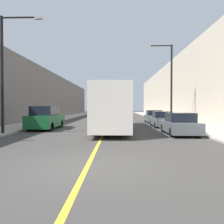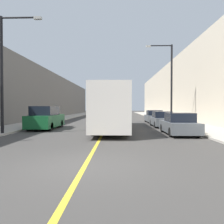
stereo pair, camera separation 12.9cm
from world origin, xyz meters
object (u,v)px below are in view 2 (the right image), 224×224
car_right_mid (162,120)px  street_lamp_left (5,67)px  street_lamp_right (169,79)px  car_right_far (154,117)px  parked_suv_left (46,118)px  car_right_near (179,125)px  bus (112,108)px

car_right_mid → street_lamp_left: bearing=-151.7°
street_lamp_left → street_lamp_right: 15.75m
car_right_far → street_lamp_left: bearing=-135.0°
parked_suv_left → car_right_mid: bearing=12.7°
car_right_mid → street_lamp_right: street_lamp_right is taller
car_right_near → car_right_mid: bearing=90.1°
street_lamp_left → street_lamp_right: street_lamp_right is taller
car_right_mid → parked_suv_left: bearing=-167.3°
car_right_far → car_right_near: bearing=-90.9°
bus → car_right_far: bus is taller
street_lamp_right → car_right_mid: bearing=-116.7°
car_right_near → car_right_far: (0.18, 11.41, 0.00)m
parked_suv_left → car_right_far: (10.52, 7.94, -0.23)m
parked_suv_left → bus: bearing=-3.9°
car_right_near → car_right_far: 11.42m
bus → street_lamp_left: size_ratio=1.55×
bus → street_lamp_right: size_ratio=1.45×
bus → parked_suv_left: (-5.67, 0.38, -0.92)m
bus → street_lamp_right: (5.95, 5.27, 3.06)m
street_lamp_left → street_lamp_right: (13.01, 8.87, 0.27)m
car_right_mid → street_lamp_right: size_ratio=0.51×
bus → car_right_mid: (4.66, 2.72, -1.16)m
street_lamp_left → street_lamp_right: size_ratio=0.94×
bus → car_right_mid: bearing=30.2°
car_right_mid → street_lamp_left: street_lamp_left is taller
car_right_near → street_lamp_left: bearing=-177.5°
bus → car_right_near: size_ratio=2.86×
parked_suv_left → street_lamp_left: bearing=-109.2°
car_right_mid → street_lamp_left: 13.88m
car_right_far → street_lamp_left: size_ratio=0.54×
car_right_mid → car_right_far: 5.61m
bus → street_lamp_right: street_lamp_right is taller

